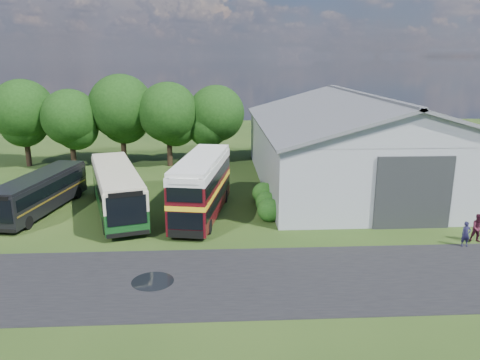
{
  "coord_description": "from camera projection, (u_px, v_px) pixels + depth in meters",
  "views": [
    {
      "loc": [
        1.83,
        -25.28,
        11.29
      ],
      "look_at": [
        3.63,
        8.0,
        2.48
      ],
      "focal_mm": 35.0,
      "sensor_mm": 36.0,
      "label": 1
    }
  ],
  "objects": [
    {
      "name": "tree_mid",
      "position": [
        121.0,
        107.0,
        49.13
      ],
      "size": [
        6.8,
        6.8,
        9.6
      ],
      "color": "black",
      "rests_on": "ground"
    },
    {
      "name": "tree_left_b",
      "position": [
        70.0,
        118.0,
        47.86
      ],
      "size": [
        5.78,
        5.78,
        8.16
      ],
      "color": "black",
      "rests_on": "ground"
    },
    {
      "name": "visitor_b",
      "position": [
        478.0,
        229.0,
        29.15
      ],
      "size": [
        1.0,
        0.84,
        1.82
      ],
      "primitive_type": "imported",
      "rotation": [
        0.0,
        0.0,
        -0.19
      ],
      "color": "#3E1321",
      "rests_on": "ground"
    },
    {
      "name": "asphalt_road",
      "position": [
        239.0,
        280.0,
        24.45
      ],
      "size": [
        60.0,
        8.0,
        0.02
      ],
      "primitive_type": "cube",
      "color": "black",
      "rests_on": "ground"
    },
    {
      "name": "storage_shed",
      "position": [
        360.0,
        138.0,
        42.34
      ],
      "size": [
        18.8,
        24.8,
        8.15
      ],
      "color": "gray",
      "rests_on": "ground"
    },
    {
      "name": "tree_left_a",
      "position": [
        23.0,
        111.0,
        48.4
      ],
      "size": [
        6.46,
        6.46,
        9.12
      ],
      "color": "black",
      "rests_on": "ground"
    },
    {
      "name": "visitor_a",
      "position": [
        466.0,
        234.0,
        28.51
      ],
      "size": [
        0.58,
        0.39,
        1.58
      ],
      "primitive_type": "imported",
      "rotation": [
        0.0,
        0.0,
        0.01
      ],
      "color": "#181733",
      "rests_on": "ground"
    },
    {
      "name": "shrub_back",
      "position": [
        263.0,
        203.0,
        37.14
      ],
      "size": [
        1.8,
        1.8,
        1.8
      ],
      "primitive_type": "sphere",
      "color": "#194714",
      "rests_on": "ground"
    },
    {
      "name": "ground",
      "position": [
        185.0,
        257.0,
        27.19
      ],
      "size": [
        120.0,
        120.0,
        0.0
      ],
      "primitive_type": "plane",
      "color": "#1B3410",
      "rests_on": "ground"
    },
    {
      "name": "bus_dark_single",
      "position": [
        41.0,
        192.0,
        34.82
      ],
      "size": [
        4.23,
        10.55,
        2.84
      ],
      "rotation": [
        0.0,
        0.0,
        -0.18
      ],
      "color": "black",
      "rests_on": "ground"
    },
    {
      "name": "tree_right_b",
      "position": [
        216.0,
        114.0,
        49.65
      ],
      "size": [
        5.98,
        5.98,
        8.45
      ],
      "color": "black",
      "rests_on": "ground"
    },
    {
      "name": "bus_green_single",
      "position": [
        117.0,
        189.0,
        34.58
      ],
      "size": [
        6.32,
        12.57,
        3.39
      ],
      "rotation": [
        0.0,
        0.0,
        0.3
      ],
      "color": "black",
      "rests_on": "ground"
    },
    {
      "name": "bus_maroon_double",
      "position": [
        202.0,
        187.0,
        33.65
      ],
      "size": [
        4.39,
        10.55,
        4.41
      ],
      "rotation": [
        0.0,
        0.0,
        -0.18
      ],
      "color": "black",
      "rests_on": "ground"
    },
    {
      "name": "shrub_front",
      "position": [
        269.0,
        220.0,
        33.28
      ],
      "size": [
        1.7,
        1.7,
        1.7
      ],
      "primitive_type": "sphere",
      "color": "#194714",
      "rests_on": "ground"
    },
    {
      "name": "shrub_mid",
      "position": [
        266.0,
        211.0,
        35.21
      ],
      "size": [
        1.6,
        1.6,
        1.6
      ],
      "primitive_type": "sphere",
      "color": "#194714",
      "rests_on": "ground"
    },
    {
      "name": "tree_right_a",
      "position": [
        168.0,
        112.0,
        48.56
      ],
      "size": [
        6.26,
        6.26,
        8.83
      ],
      "color": "black",
      "rests_on": "ground"
    },
    {
      "name": "puddle",
      "position": [
        153.0,
        282.0,
        24.22
      ],
      "size": [
        2.2,
        2.2,
        0.01
      ],
      "primitive_type": "cylinder",
      "color": "black",
      "rests_on": "ground"
    }
  ]
}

